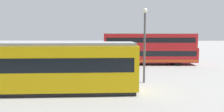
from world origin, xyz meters
The scene contains 7 objects.
ground_plane centered at (0.00, 0.00, 0.00)m, with size 160.00×160.00×0.00m, color gray.
double_decker_bus centered at (-5.37, -1.06, 2.00)m, with size 11.56×2.74×3.92m.
tram_yellow centered at (5.12, 12.51, 1.74)m, with size 15.98×3.90×3.34m.
pedestrian_near_railing centered at (3.39, 6.10, 0.96)m, with size 0.45×0.45×1.67m.
pedestrian_railing centered at (3.98, 4.62, 0.74)m, with size 7.86×0.69×1.08m.
info_sign centered at (7.05, 4.88, 1.58)m, with size 1.07×0.26×2.29m.
street_lamp centered at (-3.62, 9.26, 3.49)m, with size 0.36×0.36×5.86m.
Camera 1 is at (-1.59, 26.87, 4.01)m, focal length 35.81 mm.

